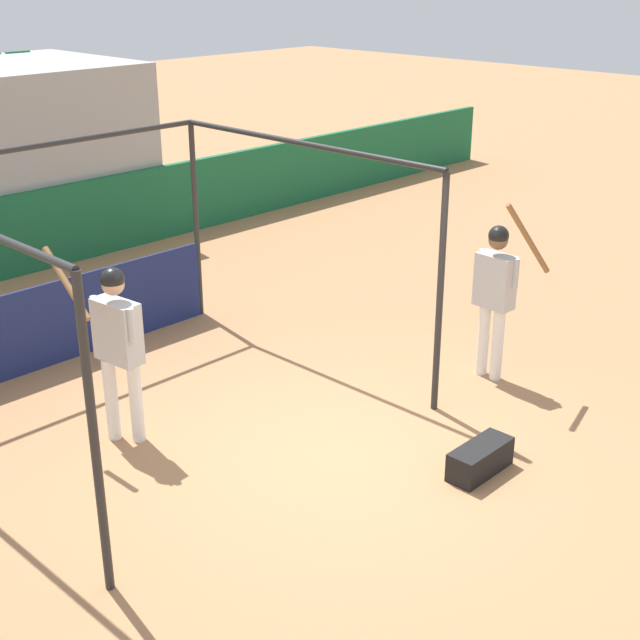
{
  "coord_description": "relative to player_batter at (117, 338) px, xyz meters",
  "views": [
    {
      "loc": [
        -5.48,
        -4.99,
        4.43
      ],
      "look_at": [
        0.59,
        0.88,
        0.98
      ],
      "focal_mm": 50.0,
      "sensor_mm": 36.0,
      "label": 1
    }
  ],
  "objects": [
    {
      "name": "player_batter",
      "position": [
        0.0,
        0.0,
        0.0
      ],
      "size": [
        0.53,
        0.93,
        1.94
      ],
      "rotation": [
        0.0,
        0.0,
        1.68
      ],
      "color": "white",
      "rests_on": "ground"
    },
    {
      "name": "equipment_bag",
      "position": [
        1.92,
        -2.88,
        -0.95
      ],
      "size": [
        0.7,
        0.28,
        0.28
      ],
      "color": "black",
      "rests_on": "ground"
    },
    {
      "name": "baseball",
      "position": [
        1.02,
        1.42,
        -1.05
      ],
      "size": [
        0.07,
        0.07,
        0.07
      ],
      "color": "white",
      "rests_on": "ground"
    },
    {
      "name": "ground_plane",
      "position": [
        1.27,
        -1.77,
        -1.09
      ],
      "size": [
        60.0,
        60.0,
        0.0
      ],
      "primitive_type": "plane",
      "color": "#A8754C"
    },
    {
      "name": "batting_cage",
      "position": [
        0.63,
        1.35,
        0.03
      ],
      "size": [
        4.09,
        3.97,
        2.57
      ],
      "color": "#282828",
      "rests_on": "ground"
    },
    {
      "name": "player_waiting",
      "position": [
        3.7,
        -1.78,
        -0.01
      ],
      "size": [
        0.55,
        0.8,
        2.12
      ],
      "rotation": [
        0.0,
        0.0,
        -1.61
      ],
      "color": "white",
      "rests_on": "ground"
    }
  ]
}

